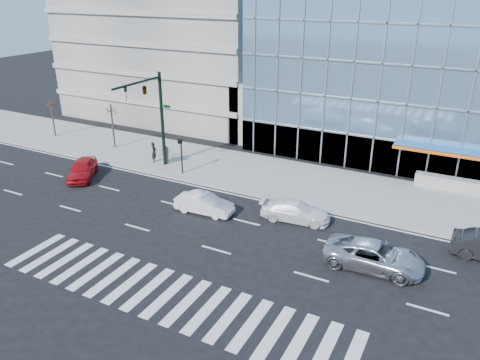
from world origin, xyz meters
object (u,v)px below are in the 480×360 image
at_px(street_tree_near, 111,110).
at_px(silver_suv, 374,256).
at_px(tilted_panel, 165,153).
at_px(ped_signal_post, 181,151).
at_px(white_sedan, 204,204).
at_px(pedestrian, 154,152).
at_px(red_sedan, 82,169).
at_px(traffic_signal, 150,100).
at_px(street_tree_far, 51,104).
at_px(white_suv, 295,211).

xyz_separation_m(street_tree_near, silver_suv, (26.78, -9.04, -3.01)).
bearing_deg(tilted_panel, ped_signal_post, -36.46).
xyz_separation_m(white_sedan, pedestrian, (-8.97, 6.19, 0.38)).
xyz_separation_m(ped_signal_post, red_sedan, (-6.86, -4.26, -1.38)).
xyz_separation_m(silver_suv, red_sedan, (-24.14, 2.23, -0.01)).
relative_size(traffic_signal, ped_signal_post, 2.67).
height_order(traffic_signal, silver_suv, traffic_signal).
bearing_deg(pedestrian, white_sedan, -145.77).
relative_size(pedestrian, tilted_panel, 1.40).
xyz_separation_m(street_tree_near, tilted_panel, (6.86, -1.24, -2.72)).
bearing_deg(pedestrian, silver_suv, -131.19).
height_order(ped_signal_post, street_tree_near, street_tree_near).
bearing_deg(silver_suv, street_tree_far, 73.10).
relative_size(ped_signal_post, red_sedan, 0.67).
bearing_deg(street_tree_near, white_sedan, -27.20).
height_order(street_tree_near, pedestrian, street_tree_near).
relative_size(traffic_signal, street_tree_near, 1.89).
distance_m(street_tree_far, silver_suv, 36.04).
bearing_deg(traffic_signal, tilted_panel, 94.84).
bearing_deg(white_suv, tilted_panel, 64.27).
bearing_deg(silver_suv, white_sedan, 80.80).
relative_size(street_tree_near, silver_suv, 0.76).
distance_m(street_tree_near, white_sedan, 16.90).
bearing_deg(traffic_signal, silver_suv, -17.17).
height_order(white_suv, white_sedan, white_sedan).
bearing_deg(white_sedan, pedestrian, 51.42).
relative_size(street_tree_near, white_suv, 0.90).
distance_m(street_tree_near, pedestrian, 6.56).
xyz_separation_m(ped_signal_post, street_tree_far, (-17.50, 2.56, 1.30)).
bearing_deg(ped_signal_post, white_suv, -15.57).
relative_size(street_tree_near, red_sedan, 0.95).
xyz_separation_m(ped_signal_post, silver_suv, (17.28, -6.49, -1.37)).
distance_m(white_suv, tilted_panel, 14.62).
bearing_deg(street_tree_near, white_suv, -15.34).
xyz_separation_m(white_suv, red_sedan, (-18.14, -1.12, 0.08)).
bearing_deg(street_tree_near, silver_suv, -18.66).
bearing_deg(street_tree_far, white_sedan, -18.44).
xyz_separation_m(ped_signal_post, white_suv, (11.28, -3.14, -1.46)).
distance_m(street_tree_near, white_suv, 21.77).
distance_m(traffic_signal, pedestrian, 5.46).
height_order(street_tree_near, street_tree_far, street_tree_near).
relative_size(white_suv, white_sedan, 1.13).
relative_size(silver_suv, tilted_panel, 4.26).
height_order(traffic_signal, pedestrian, traffic_signal).
bearing_deg(pedestrian, ped_signal_post, -128.46).
height_order(ped_signal_post, silver_suv, ped_signal_post).
bearing_deg(tilted_panel, white_suv, -27.75).
height_order(street_tree_far, white_suv, street_tree_far).
bearing_deg(white_sedan, ped_signal_post, 42.34).
distance_m(white_sedan, tilted_panel, 10.16).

